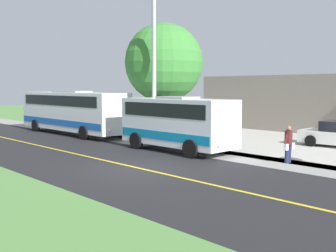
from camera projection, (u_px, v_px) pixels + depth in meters
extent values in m
plane|color=#548442|center=(139.00, 168.00, 16.76)|extent=(120.00, 120.00, 0.00)
cube|color=black|center=(139.00, 168.00, 16.76)|extent=(8.00, 100.00, 0.01)
cube|color=gray|center=(219.00, 154.00, 20.35)|extent=(2.40, 100.00, 0.01)
cube|color=gold|center=(139.00, 168.00, 16.76)|extent=(0.16, 100.00, 0.00)
cube|color=silver|center=(177.00, 122.00, 21.25)|extent=(2.30, 6.54, 2.40)
cube|color=#0C72A5|center=(177.00, 134.00, 21.31)|extent=(2.34, 6.41, 0.44)
cube|color=black|center=(177.00, 109.00, 21.19)|extent=(2.34, 5.89, 0.70)
cube|color=gray|center=(177.00, 98.00, 21.13)|extent=(1.38, 1.96, 0.12)
cylinder|color=black|center=(221.00, 144.00, 20.70)|extent=(0.25, 0.90, 0.90)
cylinder|color=black|center=(191.00, 149.00, 19.11)|extent=(0.25, 0.90, 0.90)
cylinder|color=black|center=(167.00, 137.00, 23.61)|extent=(0.25, 0.90, 0.90)
cylinder|color=black|center=(136.00, 141.00, 22.02)|extent=(0.25, 0.90, 0.90)
sphere|color=#F2EACC|center=(235.00, 143.00, 19.41)|extent=(0.20, 0.20, 0.20)
sphere|color=#F2EACC|center=(219.00, 145.00, 18.54)|extent=(0.20, 0.20, 0.20)
cube|color=white|center=(72.00, 111.00, 28.87)|extent=(2.33, 10.83, 2.62)
cube|color=blue|center=(72.00, 121.00, 28.94)|extent=(2.37, 10.61, 0.44)
cube|color=black|center=(72.00, 100.00, 28.79)|extent=(2.37, 9.75, 0.70)
cube|color=gray|center=(72.00, 92.00, 28.74)|extent=(1.40, 3.25, 0.12)
cylinder|color=black|center=(114.00, 130.00, 27.39)|extent=(0.25, 0.90, 0.90)
cylinder|color=black|center=(84.00, 133.00, 25.77)|extent=(0.25, 0.90, 0.90)
cylinder|color=black|center=(63.00, 124.00, 32.20)|extent=(0.25, 0.90, 0.90)
cylinder|color=black|center=(36.00, 125.00, 30.59)|extent=(0.25, 0.90, 0.90)
sphere|color=#F2EACC|center=(126.00, 129.00, 25.51)|extent=(0.20, 0.20, 0.20)
sphere|color=#F2EACC|center=(110.00, 131.00, 24.62)|extent=(0.20, 0.20, 0.20)
cylinder|color=#1E2347|center=(289.00, 154.00, 17.99)|extent=(0.18, 0.18, 0.81)
cylinder|color=#1E2347|center=(287.00, 154.00, 17.85)|extent=(0.18, 0.18, 0.81)
cylinder|color=#4C1919|center=(288.00, 138.00, 17.85)|extent=(0.34, 0.34, 0.64)
sphere|color=#8C664C|center=(289.00, 128.00, 17.81)|extent=(0.22, 0.22, 0.22)
cylinder|color=#4C1919|center=(291.00, 137.00, 17.97)|extent=(0.27, 0.10, 0.58)
cube|color=white|center=(292.00, 146.00, 18.03)|extent=(0.20, 0.12, 0.28)
cylinder|color=#4C1919|center=(286.00, 138.00, 17.72)|extent=(0.27, 0.10, 0.58)
cube|color=white|center=(286.00, 147.00, 17.67)|extent=(0.20, 0.12, 0.28)
cylinder|color=#9E9EA3|center=(154.00, 71.00, 23.11)|extent=(0.24, 0.24, 8.60)
cylinder|color=black|center=(311.00, 141.00, 22.92)|extent=(0.25, 0.65, 0.64)
cylinder|color=black|center=(324.00, 138.00, 24.23)|extent=(0.25, 0.65, 0.64)
cylinder|color=#4C3826|center=(164.00, 115.00, 26.27)|extent=(0.36, 0.36, 3.03)
sphere|color=#387A33|center=(164.00, 63.00, 25.94)|extent=(5.05, 5.05, 5.05)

